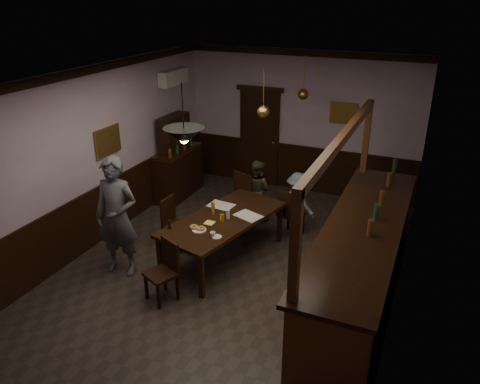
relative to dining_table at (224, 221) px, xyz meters
The scene contains 30 objects.
room 1.07m from the dining_table, 72.19° to the right, with size 5.01×8.01×3.01m.
dining_table is the anchor object (origin of this frame).
chair_far_left 1.35m from the dining_table, 96.41° to the left, with size 0.58×0.58×1.03m.
chair_far_right 1.37m from the dining_table, 57.03° to the left, with size 0.48×0.48×0.90m.
chair_near 1.34m from the dining_table, 103.12° to the right, with size 0.52×0.52×0.90m.
chair_side 0.97m from the dining_table, behind, with size 0.41×0.41×0.90m.
person_standing 1.65m from the dining_table, 143.71° to the right, with size 0.69×0.45×1.89m, color #4D5058.
person_seated_left 1.62m from the dining_table, 92.51° to the left, with size 0.57×0.44×1.17m, color #45462A.
person_seated_right 1.62m from the dining_table, 60.13° to the left, with size 0.73×0.42×1.13m, color slate.
newspaper_left 0.46m from the dining_table, 120.82° to the left, with size 0.42×0.30×0.01m, color silver.
newspaper_right 0.41m from the dining_table, 31.75° to the left, with size 0.42×0.30×0.01m, color silver.
napkin 0.29m from the dining_table, 115.74° to the right, with size 0.15×0.15×0.00m, color #EEE657.
saucer 0.64m from the dining_table, 73.34° to the right, with size 0.15×0.15×0.01m, color white.
coffee_cup 0.66m from the dining_table, 78.18° to the right, with size 0.08×0.08×0.07m, color white.
pastry_plate 0.56m from the dining_table, 105.84° to the right, with size 0.22×0.22×0.01m, color white.
pastry_ring_a 0.59m from the dining_table, 115.28° to the right, with size 0.13×0.13×0.04m, color #C68C47.
pastry_ring_b 0.55m from the dining_table, 103.97° to the right, with size 0.13×0.13×0.04m, color #C68C47.
soda_can 0.18m from the dining_table, 74.07° to the right, with size 0.07×0.07×0.12m, color yellow.
beer_glass 0.28m from the dining_table, 162.83° to the left, with size 0.06×0.06×0.20m, color #BF721E.
water_glass 0.16m from the dining_table, ahead, with size 0.06×0.06×0.15m, color silver.
pepper_mill 0.90m from the dining_table, 131.90° to the right, with size 0.04×0.04×0.14m, color black.
sideboard 2.78m from the dining_table, 135.94° to the left, with size 0.47×1.32×1.75m.
bar_counter 2.21m from the dining_table, ahead, with size 1.00×4.31×2.42m.
door_back 3.37m from the dining_table, 101.80° to the left, with size 0.90×0.06×2.10m, color black.
ac_unit 3.58m from the dining_table, 134.12° to the left, with size 0.20×0.85×0.30m.
picture_left_large 2.47m from the dining_table, behind, with size 0.04×0.62×0.48m.
picture_back 3.65m from the dining_table, 71.31° to the left, with size 0.55×0.04×0.42m.
pendant_iron 1.80m from the dining_table, 103.68° to the right, with size 0.56×0.56×0.81m.
pendant_brass_mid 1.85m from the dining_table, 69.96° to the left, with size 0.20×0.20×0.81m.
pendant_brass_far 2.94m from the dining_table, 77.92° to the left, with size 0.20×0.20×0.81m.
Camera 1 is at (2.70, -5.32, 4.11)m, focal length 35.00 mm.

